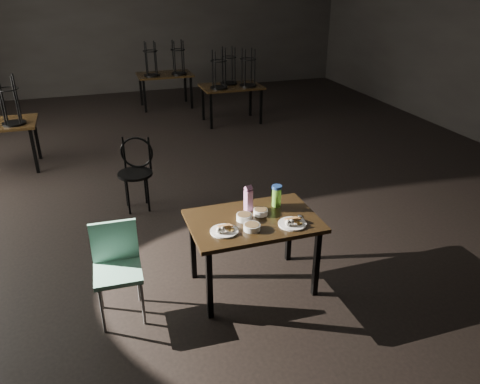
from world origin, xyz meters
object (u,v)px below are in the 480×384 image
object	(u,v)px
main_table	(253,227)
juice_carton	(248,199)
school_chair	(117,263)
bentwood_chair	(136,168)
water_bottle	(277,196)

from	to	relation	value
main_table	juice_carton	world-z (taller)	juice_carton
main_table	school_chair	distance (m)	1.28
main_table	bentwood_chair	world-z (taller)	bentwood_chair
juice_carton	main_table	bearing A→B (deg)	-94.08
main_table	water_bottle	size ratio (longest dim) A/B	5.53
juice_carton	bentwood_chair	world-z (taller)	juice_carton
main_table	juice_carton	xyz separation A→B (m)	(0.01, 0.19, 0.20)
main_table	juice_carton	distance (m)	0.27
water_bottle	bentwood_chair	xyz separation A→B (m)	(-1.15, 1.92, -0.31)
juice_carton	water_bottle	bearing A→B (deg)	0.32
school_chair	main_table	bearing A→B (deg)	1.95
school_chair	juice_carton	bearing A→B (deg)	10.23
water_bottle	bentwood_chair	distance (m)	2.26
main_table	school_chair	world-z (taller)	school_chair
bentwood_chair	school_chair	distance (m)	2.14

